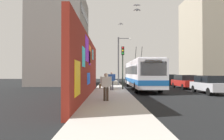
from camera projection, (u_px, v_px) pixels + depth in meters
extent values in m
plane|color=black|center=(128.00, 92.00, 18.05)|extent=(80.00, 80.00, 0.00)
cube|color=#ADA8A0|center=(110.00, 91.00, 18.02)|extent=(48.00, 3.20, 0.15)
cube|color=maroon|center=(87.00, 67.00, 14.24)|extent=(14.44, 0.30, 4.45)
cube|color=#33D8E5|center=(84.00, 57.00, 10.97)|extent=(1.24, 0.02, 1.13)
cube|color=#33D8E5|center=(93.00, 55.00, 17.24)|extent=(0.95, 0.02, 0.88)
cube|color=orange|center=(90.00, 54.00, 14.60)|extent=(1.40, 0.02, 1.31)
cube|color=yellow|center=(78.00, 78.00, 8.83)|extent=(1.59, 0.02, 1.61)
cube|color=blue|center=(89.00, 78.00, 13.66)|extent=(1.86, 0.02, 0.81)
cube|color=#8C19D8|center=(87.00, 49.00, 12.63)|extent=(1.76, 0.02, 1.62)
cube|color=#8C19D8|center=(90.00, 58.00, 14.36)|extent=(1.15, 0.02, 1.04)
cube|color=gray|center=(61.00, 41.00, 30.00)|extent=(10.41, 7.37, 13.69)
cube|color=black|center=(85.00, 56.00, 30.02)|extent=(8.84, 0.04, 1.10)
cube|color=black|center=(85.00, 36.00, 30.07)|extent=(8.84, 0.04, 1.10)
cube|color=black|center=(85.00, 15.00, 30.11)|extent=(8.84, 0.04, 1.10)
cube|color=#9E937F|center=(213.00, 39.00, 34.76)|extent=(10.09, 8.65, 15.67)
cube|color=silver|center=(141.00, 74.00, 21.31)|extent=(12.06, 2.47, 2.53)
cube|color=silver|center=(141.00, 62.00, 21.32)|extent=(11.58, 2.27, 0.12)
cube|color=#1959A5|center=(141.00, 80.00, 21.30)|extent=(12.08, 2.49, 0.44)
cube|color=black|center=(154.00, 69.00, 15.30)|extent=(0.04, 2.10, 1.14)
cube|color=black|center=(141.00, 70.00, 21.31)|extent=(11.10, 2.50, 0.81)
cube|color=orange|center=(153.00, 61.00, 15.32)|extent=(0.06, 1.36, 0.28)
cylinder|color=black|center=(141.00, 56.00, 23.15)|extent=(1.43, 0.06, 2.00)
cylinder|color=black|center=(135.00, 56.00, 23.14)|extent=(1.43, 0.06, 2.00)
cylinder|color=black|center=(160.00, 87.00, 17.45)|extent=(1.00, 0.28, 1.00)
cylinder|color=black|center=(136.00, 87.00, 17.41)|extent=(1.00, 0.28, 1.00)
cylinder|color=black|center=(145.00, 83.00, 25.17)|extent=(1.00, 0.28, 1.00)
cylinder|color=black|center=(128.00, 83.00, 25.13)|extent=(1.00, 0.28, 1.00)
cube|color=#B7B7BC|center=(210.00, 86.00, 16.67)|extent=(4.16, 1.77, 0.66)
cube|color=black|center=(209.00, 79.00, 16.76)|extent=(2.50, 1.59, 0.60)
cylinder|color=black|center=(209.00, 92.00, 15.28)|extent=(0.64, 0.22, 0.64)
cylinder|color=black|center=(210.00, 89.00, 18.05)|extent=(0.64, 0.22, 0.64)
cylinder|color=black|center=(194.00, 89.00, 18.02)|extent=(0.64, 0.22, 0.64)
cube|color=#B21E19|center=(185.00, 83.00, 22.17)|extent=(4.53, 1.73, 0.66)
cube|color=black|center=(184.00, 77.00, 22.27)|extent=(2.72, 1.56, 0.60)
cylinder|color=black|center=(197.00, 87.00, 20.68)|extent=(0.64, 0.22, 0.64)
cylinder|color=black|center=(183.00, 87.00, 20.66)|extent=(0.64, 0.22, 0.64)
cylinder|color=black|center=(186.00, 85.00, 23.67)|extent=(0.64, 0.22, 0.64)
cylinder|color=black|center=(174.00, 85.00, 23.64)|extent=(0.64, 0.22, 0.64)
cube|color=black|center=(168.00, 81.00, 28.43)|extent=(4.08, 1.89, 0.66)
cube|color=black|center=(168.00, 76.00, 28.52)|extent=(2.45, 1.70, 0.60)
cylinder|color=black|center=(177.00, 83.00, 27.10)|extent=(0.64, 0.22, 0.64)
cylinder|color=black|center=(165.00, 83.00, 27.07)|extent=(0.64, 0.22, 0.64)
cylinder|color=black|center=(171.00, 82.00, 29.79)|extent=(0.64, 0.22, 0.64)
cylinder|color=black|center=(160.00, 82.00, 29.76)|extent=(0.64, 0.22, 0.64)
cube|color=#C6B793|center=(158.00, 79.00, 34.36)|extent=(4.34, 1.78, 0.66)
cube|color=black|center=(158.00, 76.00, 34.46)|extent=(2.61, 1.60, 0.60)
cylinder|color=black|center=(165.00, 82.00, 32.93)|extent=(0.64, 0.22, 0.64)
cylinder|color=black|center=(155.00, 82.00, 32.91)|extent=(0.64, 0.22, 0.64)
cylinder|color=black|center=(160.00, 81.00, 35.80)|extent=(0.64, 0.22, 0.64)
cylinder|color=black|center=(152.00, 81.00, 35.78)|extent=(0.64, 0.22, 0.64)
cylinder|color=#3F3326|center=(107.00, 94.00, 11.50)|extent=(0.14, 0.14, 0.82)
cylinder|color=#3F3326|center=(105.00, 94.00, 11.50)|extent=(0.14, 0.14, 0.82)
cube|color=silver|center=(106.00, 82.00, 11.51)|extent=(0.22, 0.48, 0.62)
cylinder|color=silver|center=(111.00, 81.00, 11.52)|extent=(0.09, 0.09, 0.59)
cylinder|color=silver|center=(101.00, 81.00, 11.51)|extent=(0.09, 0.09, 0.59)
sphere|color=beige|center=(106.00, 75.00, 11.52)|extent=(0.22, 0.22, 0.22)
cube|color=#593319|center=(100.00, 86.00, 11.50)|extent=(0.14, 0.10, 0.24)
cylinder|color=#595960|center=(113.00, 86.00, 18.56)|extent=(0.14, 0.14, 0.88)
cylinder|color=#595960|center=(111.00, 86.00, 18.56)|extent=(0.14, 0.14, 0.88)
cube|color=#264C99|center=(112.00, 78.00, 18.57)|extent=(0.22, 0.51, 0.66)
cylinder|color=#264C99|center=(115.00, 77.00, 18.57)|extent=(0.09, 0.09, 0.62)
cylinder|color=#264C99|center=(109.00, 77.00, 18.56)|extent=(0.09, 0.09, 0.62)
sphere|color=beige|center=(112.00, 73.00, 18.57)|extent=(0.24, 0.24, 0.24)
cylinder|color=#2D382D|center=(123.00, 68.00, 19.58)|extent=(0.14, 0.14, 4.34)
cube|color=black|center=(123.00, 51.00, 19.38)|extent=(0.20, 0.28, 0.84)
sphere|color=red|center=(123.00, 48.00, 19.28)|extent=(0.18, 0.18, 0.18)
sphere|color=yellow|center=(123.00, 51.00, 19.27)|extent=(0.18, 0.18, 0.18)
sphere|color=green|center=(123.00, 53.00, 19.27)|extent=(0.18, 0.18, 0.18)
cylinder|color=#4C4C51|center=(118.00, 61.00, 26.18)|extent=(0.18, 0.18, 6.52)
cylinder|color=#4C4C51|center=(124.00, 38.00, 26.24)|extent=(0.10, 1.59, 0.10)
ellipsoid|color=silver|center=(130.00, 39.00, 26.25)|extent=(0.44, 0.28, 0.20)
ellipsoid|color=slate|center=(137.00, 10.00, 15.12)|extent=(0.32, 0.14, 0.12)
cube|color=slate|center=(139.00, 10.00, 15.13)|extent=(0.20, 0.26, 0.14)
cube|color=slate|center=(135.00, 10.00, 15.12)|extent=(0.20, 0.26, 0.14)
ellipsoid|color=slate|center=(121.00, 24.00, 22.29)|extent=(0.32, 0.14, 0.12)
cube|color=slate|center=(122.00, 24.00, 22.30)|extent=(0.20, 0.23, 0.19)
cube|color=slate|center=(119.00, 24.00, 22.29)|extent=(0.20, 0.23, 0.19)
ellipsoid|color=gray|center=(137.00, 5.00, 15.75)|extent=(0.32, 0.14, 0.12)
cube|color=gray|center=(139.00, 5.00, 15.75)|extent=(0.20, 0.28, 0.09)
cube|color=gray|center=(135.00, 5.00, 15.75)|extent=(0.20, 0.28, 0.09)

